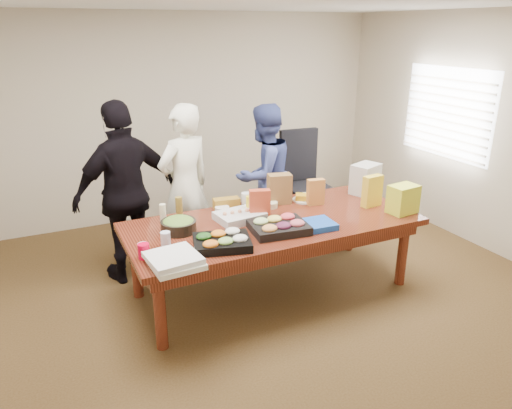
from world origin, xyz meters
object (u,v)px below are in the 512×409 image
person_center (185,186)px  salad_bowl (179,226)px  conference_table (273,256)px  sheet_cake (240,216)px  office_chair (307,184)px  person_right (264,175)px

person_center → salad_bowl: (-0.33, -0.83, -0.09)m
conference_table → salad_bowl: bearing=171.1°
person_center → salad_bowl: bearing=48.6°
sheet_cake → salad_bowl: (-0.61, -0.02, 0.01)m
conference_table → office_chair: office_chair is taller
conference_table → office_chair: (1.11, 1.21, 0.24)m
conference_table → person_center: (-0.57, 0.97, 0.51)m
sheet_cake → salad_bowl: salad_bowl is taller
office_chair → person_right: 0.71m
person_right → sheet_cake: size_ratio=3.86×
office_chair → salad_bowl: 2.28m
salad_bowl → person_center: bearing=68.6°
conference_table → salad_bowl: 1.00m
person_center → sheet_cake: bearing=89.6°
office_chair → person_right: bearing=-166.8°
conference_table → sheet_cake: 0.52m
office_chair → conference_table: bearing=-127.7°
office_chair → person_center: bearing=-167.0°
conference_table → office_chair: size_ratio=2.29×
person_center → conference_table: bearing=100.4°
conference_table → person_right: person_right is taller
conference_table → person_right: size_ratio=1.66×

